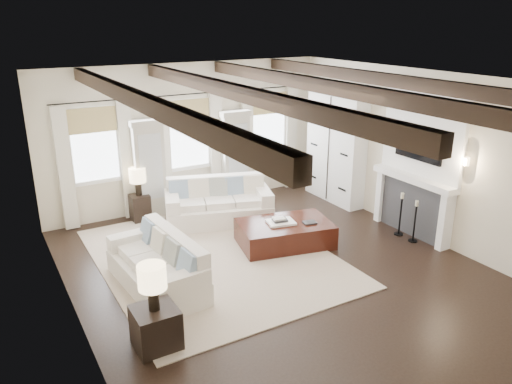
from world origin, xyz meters
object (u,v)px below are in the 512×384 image
ottoman (285,234)px  sofa_left (160,267)px  sofa_back (218,205)px  side_table_back (140,208)px  side_table_front (156,328)px

ottoman → sofa_left: bearing=-160.6°
sofa_back → ottoman: (0.58, -1.66, -0.15)m
ottoman → side_table_back: bearing=140.3°
sofa_left → sofa_back: bearing=44.8°
sofa_left → ottoman: 2.60m
sofa_back → sofa_left: (-2.00, -1.98, -0.03)m
sofa_left → side_table_back: 2.93m
side_table_back → sofa_back: bearing=-32.2°
side_table_front → ottoman: bearing=29.2°
sofa_left → side_table_back: sofa_left is taller
side_table_front → side_table_back: size_ratio=0.98×
sofa_back → ottoman: 1.77m
sofa_back → sofa_left: size_ratio=1.13×
sofa_back → side_table_front: 4.29m
ottoman → side_table_back: (-1.99, 2.55, 0.06)m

